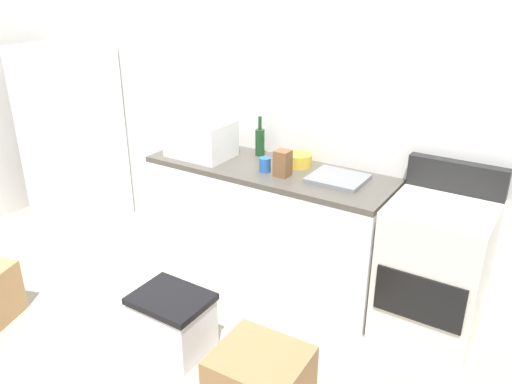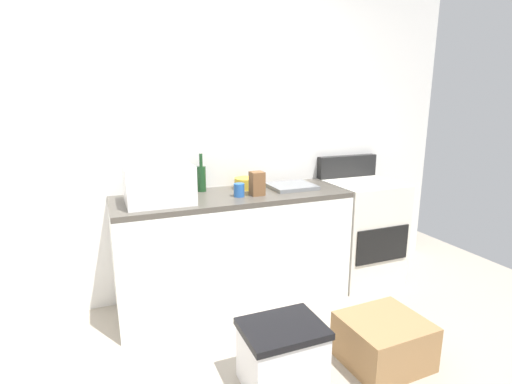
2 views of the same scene
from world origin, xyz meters
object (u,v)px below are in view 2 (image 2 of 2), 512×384
mixing_bowl (246,183)px  cardboard_box_large (383,341)px  wine_bottle (201,178)px  microwave (159,185)px  storage_bin (282,355)px  coffee_mug (239,190)px  knife_block (257,183)px  stove_oven (360,229)px

mixing_bowl → cardboard_box_large: 1.53m
wine_bottle → microwave: bearing=-145.6°
storage_bin → microwave: bearing=117.3°
mixing_bowl → microwave: bearing=-164.4°
microwave → coffee_mug: size_ratio=4.60×
mixing_bowl → cardboard_box_large: size_ratio=0.39×
cardboard_box_large → microwave: bearing=138.9°
knife_block → mixing_bowl: size_ratio=0.95×
microwave → coffee_mug: (0.58, -0.03, -0.09)m
knife_block → microwave: bearing=177.5°
stove_oven → cardboard_box_large: (-0.61, -1.08, -0.32)m
stove_oven → cardboard_box_large: size_ratio=2.24×
wine_bottle → storage_bin: bearing=-83.8°
stove_oven → mixing_bowl: 1.17m
coffee_mug → cardboard_box_large: 1.41m
stove_oven → cardboard_box_large: 1.28m
coffee_mug → storage_bin: bearing=-95.1°
stove_oven → microwave: bearing=-178.0°
knife_block → storage_bin: knife_block is taller
wine_bottle → stove_oven: bearing=-7.6°
wine_bottle → knife_block: (0.36, -0.28, -0.02)m
storage_bin → knife_block: bearing=76.4°
coffee_mug → storage_bin: size_ratio=0.22×
stove_oven → coffee_mug: 1.29m
coffee_mug → storage_bin: 1.21m
coffee_mug → mixing_bowl: (0.14, 0.23, -0.00)m
knife_block → mixing_bowl: 0.24m
mixing_bowl → storage_bin: 1.41m
mixing_bowl → wine_bottle: bearing=172.3°
wine_bottle → storage_bin: size_ratio=0.65×
knife_block → cardboard_box_large: size_ratio=0.37×
microwave → cardboard_box_large: microwave is taller
coffee_mug → mixing_bowl: bearing=58.1°
wine_bottle → storage_bin: wine_bottle is taller
mixing_bowl → storage_bin: size_ratio=0.41×
stove_oven → cardboard_box_large: bearing=-119.2°
stove_oven → knife_block: size_ratio=6.11×
knife_block → wine_bottle: bearing=141.9°
microwave → coffee_mug: 0.59m
knife_block → cardboard_box_large: knife_block is taller
coffee_mug → cardboard_box_large: bearing=-59.4°
knife_block → storage_bin: size_ratio=0.39×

